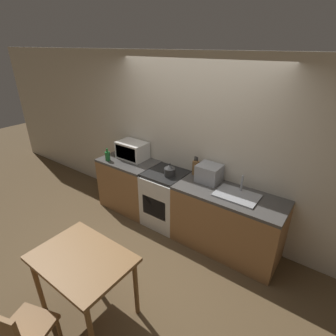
{
  "coord_description": "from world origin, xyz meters",
  "views": [
    {
      "loc": [
        1.87,
        -2.0,
        2.68
      ],
      "look_at": [
        -0.14,
        0.75,
        1.05
      ],
      "focal_mm": 28.0,
      "sensor_mm": 36.0,
      "label": 1
    }
  ],
  "objects": [
    {
      "name": "sink_basin",
      "position": [
        0.89,
        0.85,
        0.91
      ],
      "size": [
        0.55,
        0.37,
        0.24
      ],
      "color": "#999BA0",
      "rests_on": "counter_right_run"
    },
    {
      "name": "knife_block",
      "position": [
        0.15,
        1.06,
        1.02
      ],
      "size": [
        0.09,
        0.07,
        0.29
      ],
      "color": "brown",
      "rests_on": "counter_right_run"
    },
    {
      "name": "toaster_oven",
      "position": [
        0.4,
        0.99,
        1.02
      ],
      "size": [
        0.32,
        0.29,
        0.25
      ],
      "color": "#999BA0",
      "rests_on": "counter_right_run"
    },
    {
      "name": "dining_chair",
      "position": [
        0.05,
        -1.63,
        0.49
      ],
      "size": [
        0.51,
        0.51,
        0.87
      ],
      "rotation": [
        0.0,
        0.0,
        0.32
      ],
      "color": "brown",
      "rests_on": "ground_plane"
    },
    {
      "name": "wall_back",
      "position": [
        0.0,
        1.19,
        1.3
      ],
      "size": [
        10.0,
        0.06,
        2.6
      ],
      "color": "beige",
      "rests_on": "ground_plane"
    },
    {
      "name": "counter_left_run",
      "position": [
        -1.04,
        0.85,
        0.45
      ],
      "size": [
        0.97,
        0.62,
        0.9
      ],
      "color": "olive",
      "rests_on": "ground_plane"
    },
    {
      "name": "bottle",
      "position": [
        -1.31,
        0.65,
        0.98
      ],
      "size": [
        0.08,
        0.08,
        0.21
      ],
      "color": "#1E662D",
      "rests_on": "counter_left_run"
    },
    {
      "name": "counter_right_run",
      "position": [
        0.79,
        0.85,
        0.45
      ],
      "size": [
        1.47,
        0.62,
        0.9
      ],
      "color": "olive",
      "rests_on": "ground_plane"
    },
    {
      "name": "kettle",
      "position": [
        -0.14,
        0.8,
        0.99
      ],
      "size": [
        0.17,
        0.17,
        0.21
      ],
      "color": "#2D2D2D",
      "rests_on": "stove_range"
    },
    {
      "name": "stove_range",
      "position": [
        -0.25,
        0.84,
        0.45
      ],
      "size": [
        0.61,
        0.62,
        0.9
      ],
      "color": "silver",
      "rests_on": "ground_plane"
    },
    {
      "name": "microwave",
      "position": [
        -1.04,
        0.96,
        1.04
      ],
      "size": [
        0.5,
        0.34,
        0.29
      ],
      "color": "silver",
      "rests_on": "counter_left_run"
    },
    {
      "name": "ground_plane",
      "position": [
        0.0,
        0.0,
        0.0
      ],
      "size": [
        16.0,
        16.0,
        0.0
      ],
      "primitive_type": "plane",
      "color": "brown"
    },
    {
      "name": "dining_table",
      "position": [
        0.04,
        -0.94,
        0.67
      ],
      "size": [
        0.98,
        0.7,
        0.78
      ],
      "color": "brown",
      "rests_on": "ground_plane"
    }
  ]
}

